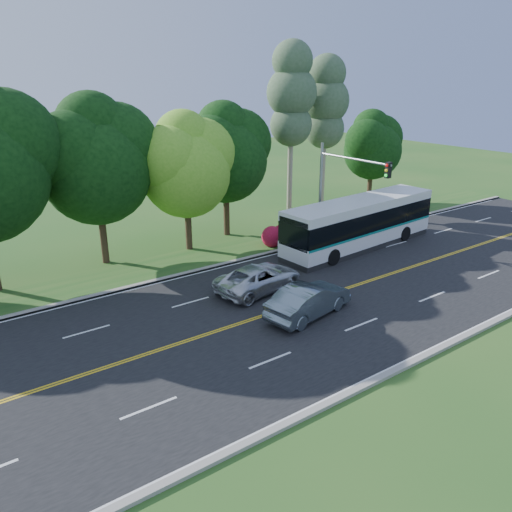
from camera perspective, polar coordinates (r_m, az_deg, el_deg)
ground at (r=27.27m, az=7.30°, el=-4.72°), size 120.00×120.00×0.00m
road at (r=27.26m, az=7.30°, el=-4.70°), size 60.00×14.00×0.02m
curb_north at (r=32.40m, az=-1.25°, el=-0.32°), size 60.00×0.30×0.15m
curb_south at (r=23.15m, az=19.53°, el=-10.36°), size 60.00×0.30×0.15m
grass_verge at (r=33.86m, az=-3.02°, el=0.52°), size 60.00×4.00×0.10m
lane_markings at (r=27.20m, az=7.16°, el=-4.72°), size 57.60×13.82×0.00m
tree_row at (r=32.71m, az=-14.07°, el=11.34°), size 44.70×9.10×13.84m
bougainvillea_hedge at (r=37.21m, az=7.04°, el=3.28°), size 9.50×2.25×1.50m
traffic_signal at (r=33.87m, az=9.61°, el=8.39°), size 0.42×6.10×7.00m
transit_bus at (r=35.13m, az=11.77°, el=3.63°), size 12.96×3.71×3.35m
sedan at (r=24.90m, az=6.04°, el=-5.03°), size 5.20×2.63×1.64m
suv at (r=27.61m, az=0.32°, el=-2.53°), size 5.54×3.16×1.46m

